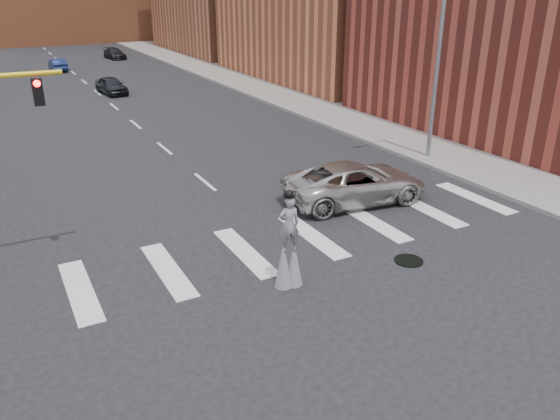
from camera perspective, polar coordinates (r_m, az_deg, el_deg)
name	(u,v)px	position (r m, az deg, el deg)	size (l,w,h in m)	color
ground_plane	(294,256)	(17.53, 1.50, -4.83)	(160.00, 160.00, 0.00)	black
sidewalk_right	(277,92)	(44.22, -0.36, 12.20)	(5.00, 90.00, 0.18)	slate
manhole	(409,261)	(17.67, 13.29, -5.17)	(0.90, 0.90, 0.04)	black
streetlight	(437,58)	(27.16, 16.06, 15.04)	(2.05, 0.20, 9.00)	slate
stilt_performer	(289,250)	(15.40, 0.92, -4.19)	(0.84, 0.57, 2.93)	#382616
suv_crossing	(356,183)	(21.78, 7.91, 2.86)	(2.64, 5.73, 1.59)	#ADABA4
car_near	(111,85)	(45.85, -17.22, 12.32)	(1.58, 3.91, 1.33)	black
car_mid	(58,65)	(60.20, -22.20, 13.88)	(1.30, 3.74, 1.23)	navy
car_far	(115,54)	(68.14, -16.89, 15.37)	(1.65, 4.06, 1.18)	black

